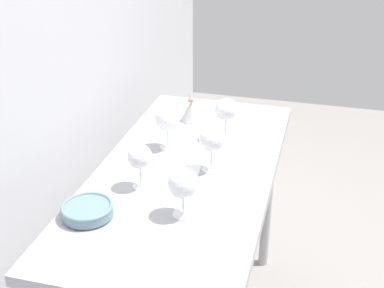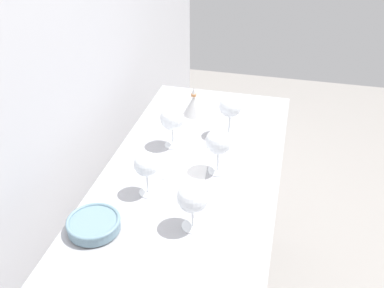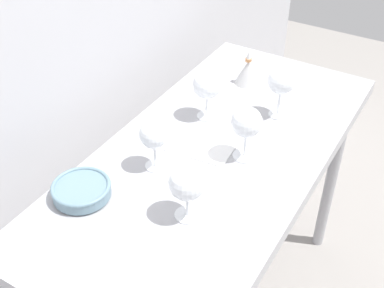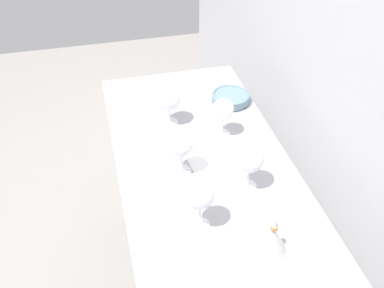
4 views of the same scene
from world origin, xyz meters
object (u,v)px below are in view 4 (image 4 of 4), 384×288
object	(u,v)px
wine_glass_near_right	(200,196)
tasting_bowl	(231,97)
tasting_sheet_upper	(218,161)
wine_glass_near_center	(181,145)
wine_glass_far_left	(223,110)
decanter_funnel	(272,238)
wine_glass_far_right	(250,160)
wine_glass_near_left	(169,99)

from	to	relation	value
wine_glass_near_right	tasting_bowl	xyz separation A→B (m)	(-0.67, 0.32, -0.11)
tasting_sheet_upper	wine_glass_near_center	bearing A→B (deg)	-86.58
wine_glass_near_right	wine_glass_far_left	bearing A→B (deg)	154.86
decanter_funnel	tasting_bowl	bearing A→B (deg)	171.03
wine_glass_near_center	tasting_sheet_upper	xyz separation A→B (m)	(-0.02, 0.15, -0.12)
wine_glass_far_right	wine_glass_near_center	world-z (taller)	wine_glass_near_center
wine_glass_near_left	tasting_bowl	world-z (taller)	wine_glass_near_left
wine_glass_far_left	tasting_sheet_upper	world-z (taller)	wine_glass_far_left
wine_glass_far_right	tasting_sheet_upper	size ratio (longest dim) A/B	0.80
wine_glass_near_center	tasting_bowl	distance (m)	0.52
wine_glass_far_left	tasting_sheet_upper	size ratio (longest dim) A/B	0.75
wine_glass_near_center	tasting_bowl	size ratio (longest dim) A/B	1.06
wine_glass_near_left	wine_glass_near_right	distance (m)	0.58
wine_glass_near_right	wine_glass_far_left	size ratio (longest dim) A/B	1.11
wine_glass_near_left	tasting_bowl	bearing A→B (deg)	106.56
wine_glass_near_center	tasting_sheet_upper	bearing A→B (deg)	98.95
wine_glass_near_center	tasting_bowl	bearing A→B (deg)	141.60
wine_glass_far_left	tasting_sheet_upper	xyz separation A→B (m)	(0.16, -0.06, -0.12)
tasting_sheet_upper	decanter_funnel	xyz separation A→B (m)	(0.43, 0.04, 0.05)
wine_glass_near_right	wine_glass_near_center	distance (m)	0.27
tasting_bowl	wine_glass_near_right	bearing A→B (deg)	-25.38
wine_glass_near_right	tasting_sheet_upper	size ratio (longest dim) A/B	0.83
wine_glass_far_right	tasting_bowl	distance (m)	0.55
wine_glass_far_left	wine_glass_far_right	distance (m)	0.32
wine_glass_far_right	tasting_sheet_upper	bearing A→B (deg)	-158.30
wine_glass_near_right	tasting_sheet_upper	xyz separation A→B (m)	(-0.29, 0.15, -0.13)
wine_glass_far_right	tasting_bowl	size ratio (longest dim) A/B	1.04
wine_glass_near_center	tasting_bowl	xyz separation A→B (m)	(-0.40, 0.32, -0.10)
wine_glass_near_right	tasting_bowl	distance (m)	0.75
wine_glass_far_right	decanter_funnel	xyz separation A→B (m)	(0.28, -0.02, -0.08)
wine_glass_near_left	wine_glass_far_left	world-z (taller)	wine_glass_near_left
tasting_sheet_upper	tasting_bowl	bearing A→B (deg)	150.37
wine_glass_far_left	tasting_bowl	xyz separation A→B (m)	(-0.22, 0.11, -0.09)
wine_glass_near_right	tasting_bowl	world-z (taller)	wine_glass_near_right
tasting_sheet_upper	wine_glass_far_right	bearing A→B (deg)	16.17
wine_glass_near_left	wine_glass_near_right	xyz separation A→B (m)	(0.58, -0.02, 0.02)
wine_glass_near_right	wine_glass_far_left	xyz separation A→B (m)	(-0.45, 0.21, -0.02)
wine_glass_far_right	wine_glass_near_center	bearing A→B (deg)	-122.12
wine_glass_near_right	wine_glass_near_center	world-z (taller)	wine_glass_near_right
wine_glass_near_left	wine_glass_near_center	bearing A→B (deg)	-3.70
wine_glass_far_left	wine_glass_near_right	bearing A→B (deg)	-25.14
wine_glass_far_left	wine_glass_far_right	size ratio (longest dim) A/B	0.94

